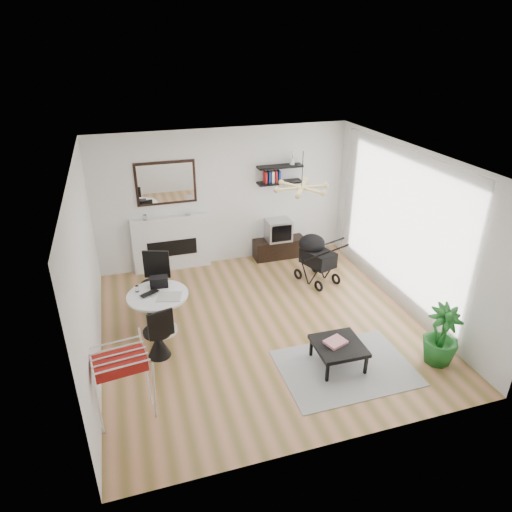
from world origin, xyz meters
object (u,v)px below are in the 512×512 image
object	(u,v)px
crt_tv	(278,230)
drying_rack	(123,385)
dining_table	(159,307)
tv_console	(279,248)
stroller	(316,260)
coffee_table	(339,346)
potted_plant	(441,335)
fireplace	(171,237)

from	to	relation	value
crt_tv	drying_rack	size ratio (longest dim) A/B	0.50
drying_rack	dining_table	bearing A→B (deg)	63.49
tv_console	stroller	size ratio (longest dim) A/B	1.07
drying_rack	coffee_table	world-z (taller)	drying_rack
crt_tv	potted_plant	xyz separation A→B (m)	(1.04, -3.89, -0.17)
tv_console	potted_plant	xyz separation A→B (m)	(1.00, -3.90, 0.24)
coffee_table	potted_plant	bearing A→B (deg)	-14.02
coffee_table	potted_plant	world-z (taller)	potted_plant
drying_rack	tv_console	bearing A→B (deg)	41.12
fireplace	crt_tv	distance (m)	2.18
fireplace	stroller	xyz separation A→B (m)	(2.52, -1.27, -0.26)
tv_console	drying_rack	world-z (taller)	drying_rack
fireplace	drying_rack	distance (m)	3.98
fireplace	tv_console	world-z (taller)	fireplace
drying_rack	coffee_table	size ratio (longest dim) A/B	1.46
dining_table	crt_tv	bearing A→B (deg)	36.88
drying_rack	stroller	distance (m)	4.41
tv_console	coffee_table	bearing A→B (deg)	-96.35
tv_console	crt_tv	distance (m)	0.42
fireplace	drying_rack	world-z (taller)	fireplace
crt_tv	stroller	bearing A→B (deg)	-73.45
tv_console	drying_rack	size ratio (longest dim) A/B	1.08
coffee_table	drying_rack	bearing A→B (deg)	-176.79
drying_rack	coffee_table	xyz separation A→B (m)	(2.89, 0.16, -0.21)
dining_table	potted_plant	size ratio (longest dim) A/B	1.04
tv_console	drying_rack	distance (m)	4.97
tv_console	dining_table	world-z (taller)	dining_table
fireplace	crt_tv	xyz separation A→B (m)	(2.17, -0.12, -0.07)
fireplace	potted_plant	bearing A→B (deg)	-51.39
tv_console	dining_table	xyz separation A→B (m)	(-2.69, -2.00, 0.25)
dining_table	tv_console	bearing A→B (deg)	36.60
tv_console	coffee_table	xyz separation A→B (m)	(-0.40, -3.55, 0.12)
dining_table	drying_rack	size ratio (longest dim) A/B	0.94
drying_rack	potted_plant	distance (m)	4.29
fireplace	tv_console	size ratio (longest dim) A/B	2.01
drying_rack	potted_plant	bearing A→B (deg)	-9.86
stroller	crt_tv	bearing A→B (deg)	87.03
stroller	potted_plant	distance (m)	2.83
dining_table	drying_rack	world-z (taller)	drying_rack
coffee_table	potted_plant	size ratio (longest dim) A/B	0.76
crt_tv	potted_plant	distance (m)	4.03
fireplace	potted_plant	distance (m)	5.15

